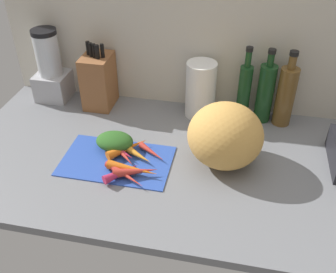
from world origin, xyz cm
name	(u,v)px	position (x,y,z in cm)	size (l,w,h in cm)	color
ground_plane	(195,163)	(0.00, 0.00, -1.50)	(170.00, 80.00, 3.00)	slate
wall_back	(213,37)	(0.00, 38.50, 30.00)	(170.00, 3.00, 60.00)	beige
cutting_board	(117,160)	(-26.58, -6.39, 0.40)	(37.97, 23.46, 0.80)	#2D51B7
carrot_0	(124,175)	(-21.09, -14.74, 2.08)	(2.56, 2.56, 16.76)	red
carrot_1	(128,148)	(-23.96, -1.32, 2.48)	(3.35, 3.35, 16.24)	orange
carrot_2	(121,172)	(-22.27, -14.18, 2.33)	(3.06, 3.06, 12.92)	#B2264C
carrot_3	(123,154)	(-24.89, -4.60, 2.29)	(2.99, 2.99, 14.13)	red
carrot_4	(119,149)	(-26.84, -2.84, 2.52)	(3.44, 3.44, 14.37)	#B2264C
carrot_5	(139,155)	(-19.15, -4.21, 2.14)	(2.69, 2.69, 10.95)	orange
carrot_6	(133,169)	(-19.08, -12.00, 2.43)	(3.25, 3.25, 17.58)	orange
carrot_7	(135,171)	(-17.84, -12.98, 2.49)	(3.38, 3.38, 14.81)	red
carrot_8	(152,152)	(-15.20, -1.29, 1.95)	(2.30, 2.30, 12.03)	red
carrot_greens_pile	(114,141)	(-29.15, -0.16, 3.65)	(13.48, 10.37, 5.70)	#2D6023
winter_squash	(225,136)	(9.54, 1.15, 11.05)	(25.32, 24.78, 22.11)	gold
knife_block	(99,81)	(-44.77, 28.78, 11.36)	(11.30, 14.36, 27.68)	brown
blender_appliance	(51,70)	(-66.46, 30.49, 13.20)	(13.45, 13.45, 30.66)	#B2B2B7
paper_towel_roll	(201,90)	(-2.65, 29.50, 11.44)	(11.83, 11.83, 22.88)	white
bottle_0	(244,90)	(14.21, 30.99, 12.26)	(5.06, 5.06, 30.17)	#19421E
bottle_1	(265,92)	(22.24, 31.01, 12.36)	(6.59, 6.59, 30.07)	#19421E
bottle_2	(286,95)	(29.82, 30.05, 12.51)	(7.06, 7.06, 30.38)	brown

